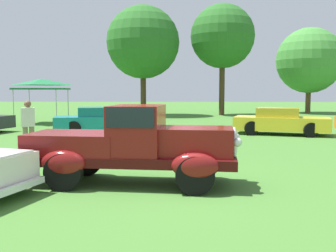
% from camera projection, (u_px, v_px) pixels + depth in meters
% --- Properties ---
extents(ground_plane, '(120.00, 120.00, 0.00)m').
position_uv_depth(ground_plane, '(155.00, 186.00, 8.30)').
color(ground_plane, '#42752D').
extents(feature_pickup_truck, '(4.62, 2.16, 1.70)m').
position_uv_depth(feature_pickup_truck, '(134.00, 144.00, 8.38)').
color(feature_pickup_truck, '#400B0B').
rests_on(feature_pickup_truck, ground_plane).
extents(show_car_teal, '(4.80, 2.61, 1.22)m').
position_uv_depth(show_car_teal, '(103.00, 120.00, 18.48)').
color(show_car_teal, teal).
rests_on(show_car_teal, ground_plane).
extents(show_car_yellow, '(4.49, 2.84, 1.22)m').
position_uv_depth(show_car_yellow, '(281.00, 121.00, 17.79)').
color(show_car_yellow, yellow).
rests_on(show_car_yellow, ground_plane).
extents(spectator_between_cars, '(0.45, 0.34, 1.69)m').
position_uv_depth(spectator_between_cars, '(28.00, 125.00, 12.49)').
color(spectator_between_cars, '#7F7056').
rests_on(spectator_between_cars, ground_plane).
extents(canopy_tent_left_field, '(2.77, 2.77, 2.71)m').
position_uv_depth(canopy_tent_left_field, '(42.00, 83.00, 23.61)').
color(canopy_tent_left_field, '#B7B7BC').
rests_on(canopy_tent_left_field, ground_plane).
extents(treeline_far_left, '(5.73, 5.73, 8.64)m').
position_uv_depth(treeline_far_left, '(143.00, 42.00, 30.69)').
color(treeline_far_left, '#47331E').
rests_on(treeline_far_left, ground_plane).
extents(treeline_mid_left, '(5.11, 5.11, 8.88)m').
position_uv_depth(treeline_mid_left, '(223.00, 36.00, 31.20)').
color(treeline_mid_left, '#47331E').
rests_on(treeline_mid_left, ground_plane).
extents(treeline_center, '(5.67, 5.67, 7.43)m').
position_uv_depth(treeline_center, '(309.00, 61.00, 33.97)').
color(treeline_center, brown).
rests_on(treeline_center, ground_plane).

